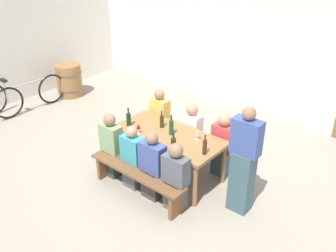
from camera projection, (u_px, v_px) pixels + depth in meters
ground_plane at (168, 173)px, 6.12m from camera, size 24.00×24.00×0.00m
back_wall at (267, 41)px, 7.57m from camera, size 14.00×0.20×3.20m
side_wall at (2, 34)px, 8.14m from camera, size 0.20×6.83×3.20m
tasting_table at (168, 139)px, 5.81m from camera, size 1.81×0.88×0.75m
bench_near at (136, 176)px, 5.46m from camera, size 1.71×0.30×0.45m
bench_far at (195, 139)px, 6.46m from camera, size 1.71×0.30×0.45m
wine_bottle_0 at (129, 119)px, 5.99m from camera, size 0.08×0.08×0.32m
wine_bottle_1 at (173, 145)px, 5.25m from camera, size 0.07×0.07×0.33m
wine_bottle_2 at (171, 127)px, 5.72m from camera, size 0.07×0.07×0.33m
wine_bottle_3 at (162, 121)px, 5.95m from camera, size 0.07×0.07×0.29m
wine_bottle_4 at (205, 147)px, 5.20m from camera, size 0.06×0.06×0.31m
wine_glass_0 at (138, 127)px, 5.76m from camera, size 0.08×0.08×0.17m
wine_glass_1 at (198, 132)px, 5.57m from camera, size 0.07×0.07×0.19m
seated_guest_near_0 at (112, 147)px, 5.88m from camera, size 0.36×0.24×1.11m
seated_guest_near_1 at (133, 159)px, 5.62m from camera, size 0.36×0.24×1.06m
seated_guest_near_2 at (153, 167)px, 5.37m from camera, size 0.40×0.24×1.10m
seated_guest_near_3 at (176, 179)px, 5.13m from camera, size 0.38×0.24×1.08m
seated_guest_far_0 at (160, 121)px, 6.67m from camera, size 0.35×0.24×1.15m
seated_guest_far_1 at (191, 134)px, 6.27m from camera, size 0.36×0.24×1.08m
seated_guest_far_2 at (223, 146)px, 5.90m from camera, size 0.36×0.24×1.09m
standing_host at (244, 163)px, 4.99m from camera, size 0.40×0.24×1.63m
wine_barrel at (69, 80)px, 8.97m from camera, size 0.64×0.64×0.79m
parked_bicycle_0 at (30, 95)px, 8.19m from camera, size 0.20×1.79×0.90m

